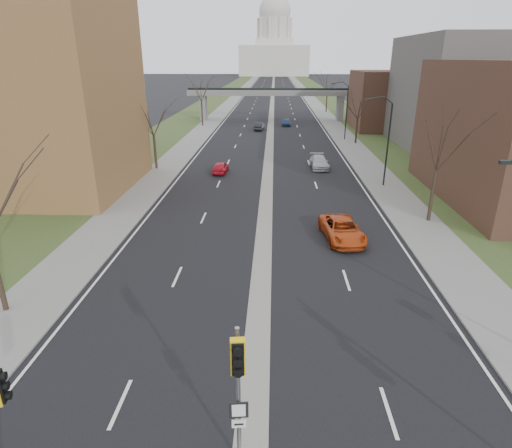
# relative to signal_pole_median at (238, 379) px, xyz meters

# --- Properties ---
(road_surface) EXTENTS (20.00, 600.00, 0.01)m
(road_surface) POSITION_rel_signal_pole_median_xyz_m (0.29, 150.55, -3.57)
(road_surface) COLOR black
(road_surface) RESTS_ON ground
(median_strip) EXTENTS (1.20, 600.00, 0.02)m
(median_strip) POSITION_rel_signal_pole_median_xyz_m (0.29, 150.55, -3.57)
(median_strip) COLOR gray
(median_strip) RESTS_ON ground
(sidewalk_right) EXTENTS (4.00, 600.00, 0.12)m
(sidewalk_right) POSITION_rel_signal_pole_median_xyz_m (12.29, 150.55, -3.51)
(sidewalk_right) COLOR gray
(sidewalk_right) RESTS_ON ground
(sidewalk_left) EXTENTS (4.00, 600.00, 0.12)m
(sidewalk_left) POSITION_rel_signal_pole_median_xyz_m (-11.71, 150.55, -3.51)
(sidewalk_left) COLOR gray
(sidewalk_left) RESTS_ON ground
(grass_verge_right) EXTENTS (8.00, 600.00, 0.10)m
(grass_verge_right) POSITION_rel_signal_pole_median_xyz_m (18.29, 150.55, -3.52)
(grass_verge_right) COLOR #2B3E1C
(grass_verge_right) RESTS_ON ground
(grass_verge_left) EXTENTS (8.00, 600.00, 0.10)m
(grass_verge_left) POSITION_rel_signal_pole_median_xyz_m (-17.71, 150.55, -3.52)
(grass_verge_left) COLOR #2B3E1C
(grass_verge_left) RESTS_ON ground
(commercial_block_mid) EXTENTS (18.00, 22.00, 15.00)m
(commercial_block_mid) POSITION_rel_signal_pole_median_xyz_m (28.29, 52.55, 3.93)
(commercial_block_mid) COLOR #57534F
(commercial_block_mid) RESTS_ON ground
(commercial_block_far) EXTENTS (14.00, 14.00, 10.00)m
(commercial_block_far) POSITION_rel_signal_pole_median_xyz_m (22.29, 70.55, 1.43)
(commercial_block_far) COLOR #462C20
(commercial_block_far) RESTS_ON ground
(pedestrian_bridge) EXTENTS (34.00, 3.00, 6.45)m
(pedestrian_bridge) POSITION_rel_signal_pole_median_xyz_m (0.29, 80.55, 1.27)
(pedestrian_bridge) COLOR slate
(pedestrian_bridge) RESTS_ON ground
(capitol) EXTENTS (48.00, 42.00, 55.75)m
(capitol) POSITION_rel_signal_pole_median_xyz_m (0.29, 320.55, 15.02)
(capitol) COLOR beige
(capitol) RESTS_ON ground
(streetlight_mid) EXTENTS (2.61, 0.20, 8.70)m
(streetlight_mid) POSITION_rel_signal_pole_median_xyz_m (11.28, 32.55, 3.38)
(streetlight_mid) COLOR black
(streetlight_mid) RESTS_ON sidewalk_right
(streetlight_far) EXTENTS (2.61, 0.20, 8.70)m
(streetlight_far) POSITION_rel_signal_pole_median_xyz_m (11.28, 58.55, 3.38)
(streetlight_far) COLOR black
(streetlight_far) RESTS_ON sidewalk_right
(tree_left_b) EXTENTS (6.75, 6.75, 8.81)m
(tree_left_b) POSITION_rel_signal_pole_median_xyz_m (-12.71, 38.55, 2.65)
(tree_left_b) COLOR #382B21
(tree_left_b) RESTS_ON sidewalk_left
(tree_left_c) EXTENTS (7.65, 7.65, 9.99)m
(tree_left_c) POSITION_rel_signal_pole_median_xyz_m (-12.71, 72.55, 3.47)
(tree_left_c) COLOR #382B21
(tree_left_c) RESTS_ON sidewalk_left
(tree_right_a) EXTENTS (7.20, 7.20, 9.40)m
(tree_right_a) POSITION_rel_signal_pole_median_xyz_m (13.29, 22.55, 3.06)
(tree_right_a) COLOR #382B21
(tree_right_a) RESTS_ON sidewalk_right
(tree_right_b) EXTENTS (6.30, 6.30, 8.22)m
(tree_right_b) POSITION_rel_signal_pole_median_xyz_m (13.29, 55.55, 2.24)
(tree_right_b) COLOR #382B21
(tree_right_b) RESTS_ON sidewalk_right
(tree_right_c) EXTENTS (7.65, 7.65, 9.99)m
(tree_right_c) POSITION_rel_signal_pole_median_xyz_m (13.29, 95.55, 3.47)
(tree_right_c) COLOR #382B21
(tree_right_c) RESTS_ON sidewalk_right
(signal_pole_median) EXTENTS (0.59, 0.85, 5.13)m
(signal_pole_median) POSITION_rel_signal_pole_median_xyz_m (0.00, 0.00, 0.00)
(signal_pole_median) COLOR gray
(signal_pole_median) RESTS_ON ground
(car_left_near) EXTENTS (1.68, 3.81, 1.28)m
(car_left_near) POSITION_rel_signal_pole_median_xyz_m (-5.04, 37.22, -2.94)
(car_left_near) COLOR red
(car_left_near) RESTS_ON ground
(car_left_far) EXTENTS (1.82, 4.16, 1.33)m
(car_left_far) POSITION_rel_signal_pole_median_xyz_m (-1.71, 67.94, -2.91)
(car_left_far) COLOR black
(car_left_far) RESTS_ON ground
(car_right_near) EXTENTS (3.14, 5.68, 1.51)m
(car_right_near) POSITION_rel_signal_pole_median_xyz_m (5.89, 18.69, -2.82)
(car_right_near) COLOR #BA4113
(car_right_near) RESTS_ON ground
(car_right_mid) EXTENTS (2.14, 4.88, 1.40)m
(car_right_mid) POSITION_rel_signal_pole_median_xyz_m (6.29, 40.00, -2.88)
(car_right_mid) COLOR #B4B5BC
(car_right_mid) RESTS_ON ground
(car_right_far) EXTENTS (1.56, 3.88, 1.32)m
(car_right_far) POSITION_rel_signal_pole_median_xyz_m (3.23, 73.60, -2.91)
(car_right_far) COLOR navy
(car_right_far) RESTS_ON ground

